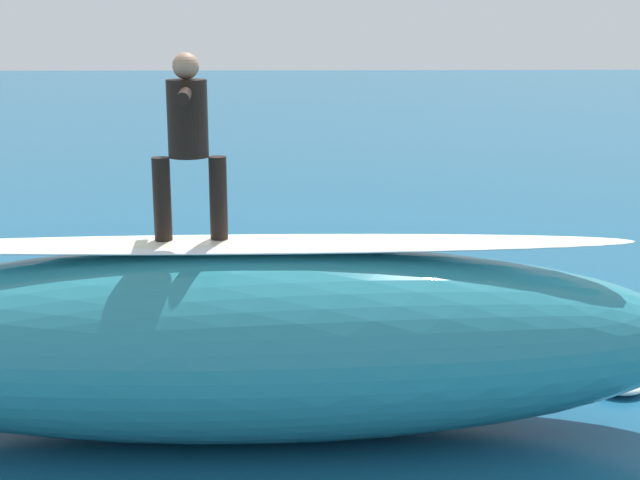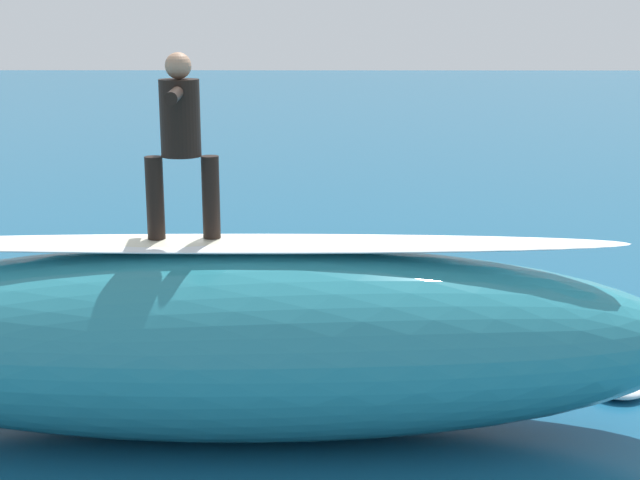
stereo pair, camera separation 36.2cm
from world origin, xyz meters
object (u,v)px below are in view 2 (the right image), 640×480
surfer_riding (181,132)px  surfboard_paddling (409,300)px  surfer_paddling (414,285)px  surfboard_riding (185,243)px

surfer_riding → surfboard_paddling: 5.70m
surfboard_paddling → surfer_paddling: (-0.09, -0.11, 0.18)m
surfboard_riding → surfer_riding: 1.04m
surfboard_riding → surfer_riding: (0.00, 0.00, 1.04)m
surfboard_riding → surfboard_paddling: (-2.51, -4.19, -1.88)m
surfboard_paddling → surfer_paddling: bearing=180.0°
surfboard_riding → surfboard_paddling: bearing=-125.2°
surfer_paddling → surfboard_riding: bearing=9.2°
surfer_riding → surfboard_paddling: surfer_riding is taller
surfboard_riding → surfboard_paddling: 5.24m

